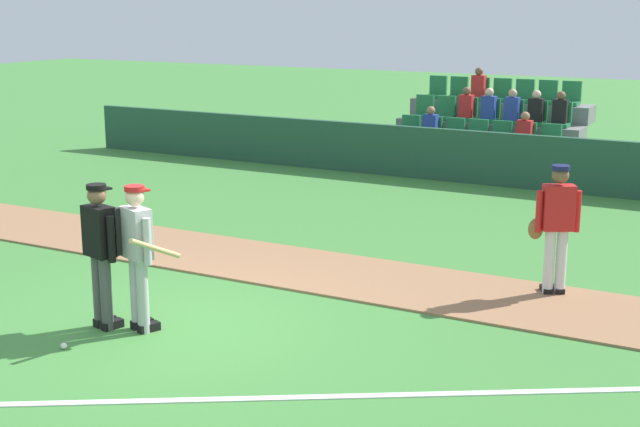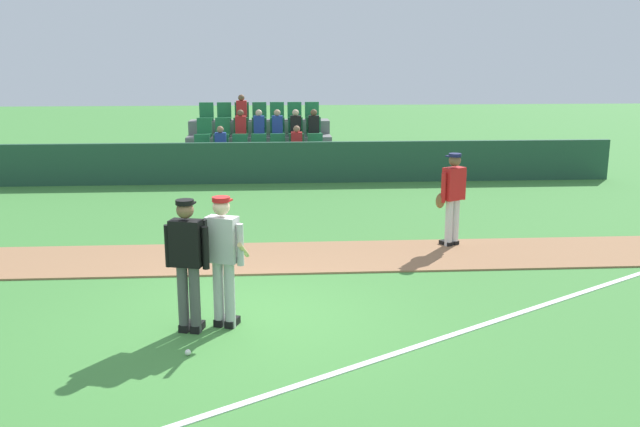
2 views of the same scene
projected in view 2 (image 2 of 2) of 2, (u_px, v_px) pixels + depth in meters
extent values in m
plane|color=#42843A|center=(244.00, 321.00, 9.38)|extent=(80.00, 80.00, 0.00)
cube|color=#9E704C|center=(251.00, 258.00, 12.20)|extent=(28.00, 1.90, 0.03)
cube|color=white|center=(472.00, 329.00, 9.09)|extent=(10.27, 6.39, 0.01)
cube|color=#234C38|center=(258.00, 163.00, 19.19)|extent=(20.00, 0.16, 1.14)
cube|color=slate|center=(260.00, 167.00, 21.11)|extent=(4.45, 2.95, 0.30)
cube|color=slate|center=(259.00, 160.00, 20.21)|extent=(4.35, 0.85, 0.40)
cube|color=#237542|center=(202.00, 152.00, 19.95)|extent=(0.44, 0.40, 0.08)
cube|color=#237542|center=(202.00, 143.00, 20.10)|extent=(0.44, 0.08, 0.50)
cube|color=#237542|center=(221.00, 152.00, 19.98)|extent=(0.44, 0.40, 0.08)
cube|color=#237542|center=(221.00, 143.00, 20.14)|extent=(0.44, 0.08, 0.50)
cube|color=#263F99|center=(221.00, 142.00, 19.96)|extent=(0.32, 0.22, 0.52)
sphere|color=#9E7051|center=(220.00, 130.00, 19.88)|extent=(0.20, 0.20, 0.20)
cube|color=#237542|center=(240.00, 152.00, 20.02)|extent=(0.44, 0.40, 0.08)
cube|color=#237542|center=(240.00, 142.00, 20.17)|extent=(0.44, 0.08, 0.50)
cube|color=#237542|center=(259.00, 152.00, 20.05)|extent=(0.44, 0.40, 0.08)
cube|color=#237542|center=(259.00, 142.00, 20.21)|extent=(0.44, 0.08, 0.50)
cube|color=#237542|center=(278.00, 152.00, 20.09)|extent=(0.44, 0.40, 0.08)
cube|color=#237542|center=(278.00, 142.00, 20.25)|extent=(0.44, 0.08, 0.50)
cube|color=#237542|center=(297.00, 152.00, 20.12)|extent=(0.44, 0.40, 0.08)
cube|color=#237542|center=(296.00, 142.00, 20.28)|extent=(0.44, 0.08, 0.50)
cube|color=red|center=(297.00, 141.00, 20.11)|extent=(0.32, 0.22, 0.52)
sphere|color=#9E7051|center=(297.00, 129.00, 20.03)|extent=(0.20, 0.20, 0.20)
cube|color=#237542|center=(316.00, 151.00, 20.16)|extent=(0.44, 0.40, 0.08)
cube|color=#237542|center=(315.00, 142.00, 20.32)|extent=(0.44, 0.08, 0.50)
cube|color=slate|center=(259.00, 143.00, 20.94)|extent=(4.35, 0.85, 0.40)
cube|color=#237542|center=(204.00, 135.00, 20.68)|extent=(0.44, 0.40, 0.08)
cube|color=#237542|center=(204.00, 126.00, 20.84)|extent=(0.44, 0.08, 0.50)
cube|color=#237542|center=(222.00, 135.00, 20.72)|extent=(0.44, 0.40, 0.08)
cube|color=#237542|center=(223.00, 126.00, 20.87)|extent=(0.44, 0.08, 0.50)
cube|color=#237542|center=(241.00, 135.00, 20.75)|extent=(0.44, 0.40, 0.08)
cube|color=#237542|center=(241.00, 126.00, 20.91)|extent=(0.44, 0.08, 0.50)
cube|color=red|center=(241.00, 125.00, 20.73)|extent=(0.32, 0.22, 0.52)
sphere|color=brown|center=(240.00, 113.00, 20.65)|extent=(0.20, 0.20, 0.20)
cube|color=#237542|center=(259.00, 135.00, 20.79)|extent=(0.44, 0.40, 0.08)
cube|color=#237542|center=(259.00, 126.00, 20.95)|extent=(0.44, 0.08, 0.50)
cube|color=#263F99|center=(259.00, 125.00, 20.77)|extent=(0.32, 0.22, 0.52)
sphere|color=beige|center=(259.00, 113.00, 20.69)|extent=(0.20, 0.20, 0.20)
cube|color=#237542|center=(278.00, 135.00, 20.82)|extent=(0.44, 0.40, 0.08)
cube|color=#237542|center=(277.00, 126.00, 20.98)|extent=(0.44, 0.08, 0.50)
cube|color=#263F99|center=(277.00, 124.00, 20.81)|extent=(0.32, 0.22, 0.52)
sphere|color=tan|center=(277.00, 113.00, 20.73)|extent=(0.20, 0.20, 0.20)
cube|color=#237542|center=(296.00, 134.00, 20.86)|extent=(0.44, 0.40, 0.08)
cube|color=#237542|center=(295.00, 125.00, 21.02)|extent=(0.44, 0.08, 0.50)
cube|color=black|center=(296.00, 124.00, 20.84)|extent=(0.32, 0.22, 0.52)
sphere|color=beige|center=(296.00, 113.00, 20.76)|extent=(0.20, 0.20, 0.20)
cube|color=#237542|center=(314.00, 134.00, 20.90)|extent=(0.44, 0.40, 0.08)
cube|color=#237542|center=(313.00, 125.00, 21.05)|extent=(0.44, 0.08, 0.50)
cube|color=black|center=(314.00, 124.00, 20.88)|extent=(0.32, 0.22, 0.52)
sphere|color=brown|center=(314.00, 113.00, 20.80)|extent=(0.20, 0.20, 0.20)
cube|color=slate|center=(260.00, 127.00, 21.68)|extent=(4.35, 0.85, 0.40)
cube|color=#237542|center=(206.00, 119.00, 21.42)|extent=(0.44, 0.40, 0.08)
cube|color=#237542|center=(207.00, 110.00, 21.57)|extent=(0.44, 0.08, 0.50)
cube|color=#237542|center=(224.00, 119.00, 21.45)|extent=(0.44, 0.40, 0.08)
cube|color=#237542|center=(224.00, 110.00, 21.61)|extent=(0.44, 0.08, 0.50)
cube|color=#237542|center=(242.00, 119.00, 21.49)|extent=(0.44, 0.40, 0.08)
cube|color=#237542|center=(242.00, 110.00, 21.65)|extent=(0.44, 0.08, 0.50)
cube|color=red|center=(242.00, 109.00, 21.47)|extent=(0.32, 0.22, 0.52)
sphere|color=brown|center=(241.00, 98.00, 21.39)|extent=(0.20, 0.20, 0.20)
cube|color=#237542|center=(259.00, 119.00, 21.52)|extent=(0.44, 0.40, 0.08)
cube|color=#237542|center=(259.00, 110.00, 21.68)|extent=(0.44, 0.08, 0.50)
cube|color=#237542|center=(277.00, 119.00, 21.56)|extent=(0.44, 0.40, 0.08)
cube|color=#237542|center=(277.00, 110.00, 21.72)|extent=(0.44, 0.08, 0.50)
cube|color=#237542|center=(295.00, 119.00, 21.60)|extent=(0.44, 0.40, 0.08)
cube|color=#237542|center=(294.00, 110.00, 21.75)|extent=(0.44, 0.08, 0.50)
cube|color=#237542|center=(312.00, 118.00, 21.63)|extent=(0.44, 0.40, 0.08)
cube|color=#237542|center=(312.00, 110.00, 21.79)|extent=(0.44, 0.08, 0.50)
cylinder|color=#B2B2B2|center=(219.00, 294.00, 9.10)|extent=(0.14, 0.14, 0.90)
cylinder|color=#B2B2B2|center=(230.00, 295.00, 9.05)|extent=(0.14, 0.14, 0.90)
cube|color=black|center=(222.00, 321.00, 9.24)|extent=(0.21, 0.29, 0.10)
cube|color=black|center=(233.00, 322.00, 9.20)|extent=(0.21, 0.29, 0.10)
cube|color=#B2B2B2|center=(222.00, 239.00, 8.91)|extent=(0.45, 0.35, 0.60)
cylinder|color=#B2B2B2|center=(205.00, 242.00, 8.99)|extent=(0.09, 0.09, 0.55)
cylinder|color=#B2B2B2|center=(240.00, 245.00, 8.84)|extent=(0.09, 0.09, 0.55)
sphere|color=beige|center=(221.00, 207.00, 8.81)|extent=(0.22, 0.22, 0.22)
cylinder|color=#B21919|center=(221.00, 199.00, 8.79)|extent=(0.23, 0.23, 0.06)
cube|color=#B21919|center=(224.00, 200.00, 8.88)|extent=(0.21, 0.18, 0.02)
cylinder|color=tan|center=(244.00, 250.00, 8.96)|extent=(0.12, 0.80, 0.41)
cylinder|color=#4C4C4C|center=(183.00, 299.00, 8.92)|extent=(0.14, 0.14, 0.90)
cylinder|color=#4C4C4C|center=(195.00, 300.00, 8.89)|extent=(0.14, 0.14, 0.90)
cube|color=black|center=(186.00, 326.00, 9.07)|extent=(0.18, 0.28, 0.10)
cube|color=black|center=(198.00, 327.00, 9.04)|extent=(0.18, 0.28, 0.10)
cube|color=black|center=(187.00, 243.00, 8.73)|extent=(0.44, 0.32, 0.60)
cylinder|color=black|center=(168.00, 246.00, 8.79)|extent=(0.09, 0.09, 0.55)
cylinder|color=black|center=(205.00, 248.00, 8.70)|extent=(0.09, 0.09, 0.55)
sphere|color=brown|center=(185.00, 210.00, 8.64)|extent=(0.22, 0.22, 0.22)
cylinder|color=black|center=(185.00, 202.00, 8.61)|extent=(0.23, 0.23, 0.06)
cube|color=black|center=(188.00, 203.00, 8.72)|extent=(0.21, 0.16, 0.02)
cube|color=black|center=(190.00, 240.00, 8.86)|extent=(0.45, 0.19, 0.56)
cylinder|color=silver|center=(449.00, 224.00, 12.85)|extent=(0.14, 0.14, 0.90)
cylinder|color=silver|center=(455.00, 223.00, 12.93)|extent=(0.14, 0.14, 0.90)
cube|color=black|center=(446.00, 244.00, 12.99)|extent=(0.23, 0.29, 0.10)
cube|color=black|center=(452.00, 242.00, 13.07)|extent=(0.23, 0.29, 0.10)
cube|color=red|center=(454.00, 184.00, 12.72)|extent=(0.46, 0.39, 0.60)
cylinder|color=red|center=(444.00, 188.00, 12.60)|extent=(0.09, 0.09, 0.55)
cylinder|color=red|center=(464.00, 185.00, 12.86)|extent=(0.09, 0.09, 0.55)
sphere|color=brown|center=(455.00, 160.00, 12.62)|extent=(0.22, 0.22, 0.22)
cylinder|color=#191E4C|center=(455.00, 155.00, 12.60)|extent=(0.23, 0.23, 0.06)
cube|color=#191E4C|center=(451.00, 156.00, 12.69)|extent=(0.22, 0.19, 0.02)
ellipsoid|color=brown|center=(440.00, 201.00, 12.69)|extent=(0.23, 0.20, 0.28)
sphere|color=white|center=(188.00, 352.00, 8.29)|extent=(0.07, 0.07, 0.07)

